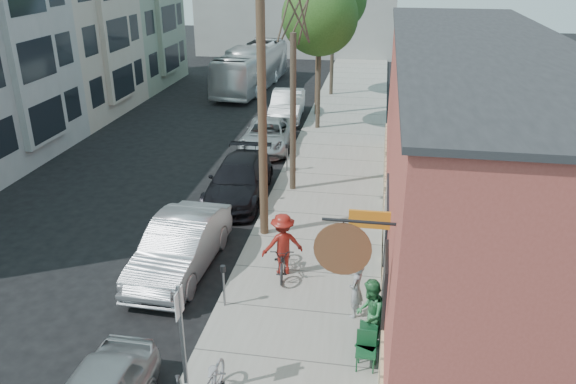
% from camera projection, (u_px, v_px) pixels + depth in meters
% --- Properties ---
extents(ground, '(120.00, 120.00, 0.00)m').
position_uv_depth(ground, '(149.00, 300.00, 15.80)').
color(ground, black).
extents(sidewalk, '(4.50, 58.00, 0.15)m').
position_uv_depth(sidewalk, '(334.00, 168.00, 25.09)').
color(sidewalk, gray).
rests_on(sidewalk, ground).
extents(cafe_building, '(6.60, 20.20, 6.61)m').
position_uv_depth(cafe_building, '(471.00, 149.00, 17.66)').
color(cafe_building, '#A5463D').
rests_on(cafe_building, ground).
extents(apartment_row, '(6.30, 32.00, 9.00)m').
position_uv_depth(apartment_row, '(26.00, 47.00, 28.47)').
color(apartment_row, gray).
rests_on(apartment_row, ground).
extents(sign_post, '(0.07, 0.45, 2.80)m').
position_uv_depth(sign_post, '(182.00, 332.00, 11.53)').
color(sign_post, slate).
rests_on(sign_post, sidewalk).
extents(parking_meter_near, '(0.14, 0.14, 1.24)m').
position_uv_depth(parking_meter_near, '(223.00, 279.00, 14.97)').
color(parking_meter_near, slate).
rests_on(parking_meter_near, sidewalk).
extents(parking_meter_far, '(0.14, 0.14, 1.24)m').
position_uv_depth(parking_meter_far, '(287.00, 153.00, 24.25)').
color(parking_meter_far, slate).
rests_on(parking_meter_far, sidewalk).
extents(utility_pole_near, '(3.57, 0.28, 10.00)m').
position_uv_depth(utility_pole_near, '(260.00, 80.00, 17.15)').
color(utility_pole_near, '#503A28').
rests_on(utility_pole_near, sidewalk).
extents(utility_pole_far, '(1.80, 0.28, 10.00)m').
position_uv_depth(utility_pole_far, '(319.00, 23.00, 31.02)').
color(utility_pole_far, '#503A28').
rests_on(utility_pole_far, sidewalk).
extents(tree_bare, '(0.24, 0.24, 6.14)m').
position_uv_depth(tree_bare, '(293.00, 115.00, 21.57)').
color(tree_bare, '#44392C').
rests_on(tree_bare, sidewalk).
extents(tree_leafy_mid, '(3.89, 3.89, 7.73)m').
position_uv_depth(tree_leafy_mid, '(320.00, 17.00, 28.30)').
color(tree_leafy_mid, '#44392C').
rests_on(tree_leafy_mid, sidewalk).
extents(patio_chair_a, '(0.51, 0.51, 0.88)m').
position_uv_depth(patio_chair_a, '(366.00, 352.00, 12.86)').
color(patio_chair_a, '#134526').
rests_on(patio_chair_a, sidewalk).
extents(patio_chair_b, '(0.66, 0.66, 0.88)m').
position_uv_depth(patio_chair_b, '(368.00, 343.00, 13.13)').
color(patio_chair_b, '#134526').
rests_on(patio_chair_b, sidewalk).
extents(patron_grey, '(0.50, 0.64, 1.56)m').
position_uv_depth(patron_grey, '(356.00, 290.00, 14.59)').
color(patron_grey, gray).
rests_on(patron_grey, sidewalk).
extents(patron_green, '(0.78, 0.95, 1.82)m').
position_uv_depth(patron_green, '(370.00, 314.00, 13.41)').
color(patron_green, '#337F47').
rests_on(patron_green, sidewalk).
extents(cyclist, '(1.43, 1.16, 1.93)m').
position_uv_depth(cyclist, '(283.00, 244.00, 16.47)').
color(cyclist, maroon).
rests_on(cyclist, sidewalk).
extents(cyclist_bike, '(0.95, 2.03, 1.02)m').
position_uv_depth(cyclist_bike, '(283.00, 258.00, 16.64)').
color(cyclist_bike, black).
rests_on(cyclist_bike, sidewalk).
extents(car_1, '(1.92, 5.10, 1.66)m').
position_uv_depth(car_1, '(180.00, 246.00, 16.95)').
color(car_1, '#ADAFB5').
rests_on(car_1, ground).
extents(car_2, '(2.31, 5.32, 1.53)m').
position_uv_depth(car_2, '(239.00, 180.00, 22.03)').
color(car_2, black).
rests_on(car_2, ground).
extents(car_3, '(2.46, 5.03, 1.37)m').
position_uv_depth(car_3, '(268.00, 135.00, 27.58)').
color(car_3, '#A7ACAF').
rests_on(car_3, ground).
extents(car_4, '(2.01, 4.98, 1.61)m').
position_uv_depth(car_4, '(287.00, 105.00, 32.42)').
color(car_4, '#B7BDC0').
rests_on(car_4, ground).
extents(bus, '(3.27, 10.83, 2.97)m').
position_uv_depth(bus, '(252.00, 67.00, 39.23)').
color(bus, white).
rests_on(bus, ground).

